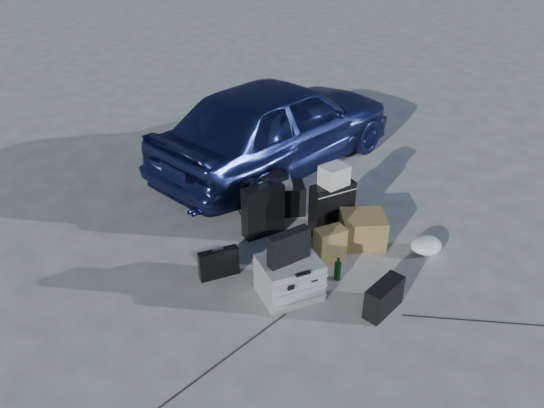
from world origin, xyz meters
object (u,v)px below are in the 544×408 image
Objects in this scene: car at (278,124)px; pelican_case at (289,277)px; cardboard_box at (363,230)px; briefcase at (219,263)px; duffel_bag at (273,199)px; suitcase_left at (263,210)px; suitcase_right at (332,208)px; green_bottle at (338,268)px.

pelican_case is (-1.22, -2.41, -0.43)m from car.
car is 6.82× the size of pelican_case.
cardboard_box is (-0.11, -2.06, -0.45)m from car.
briefcase is 0.55× the size of duffel_bag.
briefcase is (-1.68, -1.85, -0.47)m from car.
duffel_bag is (0.58, 1.36, -0.02)m from pelican_case.
suitcase_left is 0.99× the size of suitcase_right.
suitcase_left is 1.29× the size of cardboard_box.
pelican_case is 0.53m from green_bottle.
suitcase_right is at bearing 152.51° from car.
suitcase_right is (1.41, 0.15, 0.14)m from briefcase.
briefcase is 0.88m from suitcase_left.
briefcase is 1.15m from green_bottle.
green_bottle is (-0.05, -1.39, -0.05)m from duffel_bag.
car is 8.04× the size of cardboard_box.
cardboard_box reaches higher than green_bottle.
car is at bearing 86.82° from cardboard_box.
car is 6.25× the size of suitcase_left.
suitcase_right is at bearing -25.49° from suitcase_left.
suitcase_left reaches higher than duffel_bag.
car is 9.31× the size of briefcase.
car reaches higher than briefcase.
car is at bearing 74.09° from green_bottle.
briefcase is at bearing -173.22° from suitcase_right.
suitcase_left is (0.73, 0.47, 0.14)m from briefcase.
suitcase_left is 1.08m from cardboard_box.
briefcase is at bearing 172.51° from cardboard_box.
suitcase_left reaches higher than green_bottle.
suitcase_right reaches higher than duffel_bag.
pelican_case is 1.19m from suitcase_right.
duffel_bag is at bearing 120.25° from suitcase_right.
car reaches higher than pelican_case.
cardboard_box is at bearing -1.90° from briefcase.
duffel_bag is at bearing 72.30° from pelican_case.
green_bottle is at bearing 145.71° from car.
duffel_bag reaches higher than briefcase.
briefcase is 1.58m from cardboard_box.
cardboard_box is at bearing -41.88° from duffel_bag.
briefcase is 0.67× the size of suitcase_right.
briefcase is 1.31m from duffel_bag.
duffel_bag is at bearing 46.26° from suitcase_left.
car reaches higher than duffel_bag.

